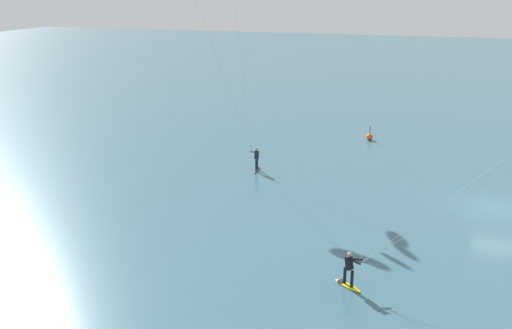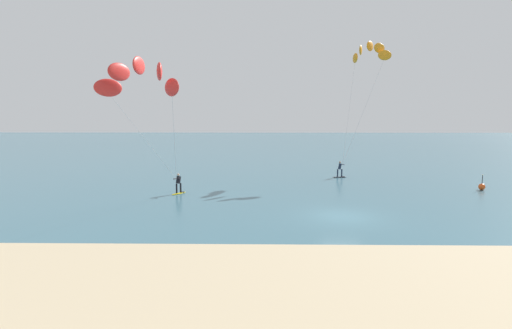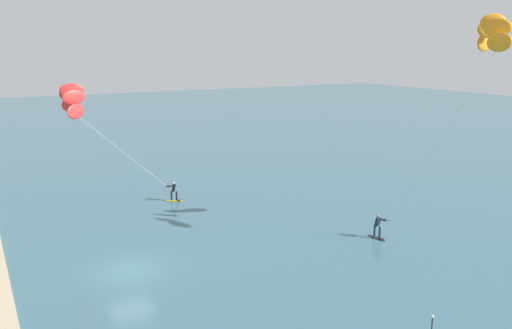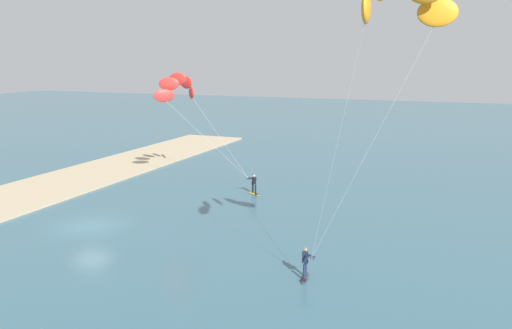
{
  "view_description": "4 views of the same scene",
  "coord_description": "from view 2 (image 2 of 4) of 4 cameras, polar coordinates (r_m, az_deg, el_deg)",
  "views": [
    {
      "loc": [
        -35.4,
        4.15,
        13.0
      ],
      "look_at": [
        -4.28,
        13.86,
        2.78
      ],
      "focal_mm": 40.92,
      "sensor_mm": 36.0,
      "label": 1
    },
    {
      "loc": [
        -5.08,
        -25.2,
        6.48
      ],
      "look_at": [
        -5.66,
        8.75,
        2.24
      ],
      "focal_mm": 28.2,
      "sensor_mm": 36.0,
      "label": 2
    },
    {
      "loc": [
        27.9,
        -7.21,
        12.56
      ],
      "look_at": [
        -2.17,
        9.52,
        4.82
      ],
      "focal_mm": 36.57,
      "sensor_mm": 36.0,
      "label": 3
    },
    {
      "loc": [
        27.1,
        23.12,
        11.1
      ],
      "look_at": [
        -3.48,
        10.76,
        4.42
      ],
      "focal_mm": 36.5,
      "sensor_mm": 36.0,
      "label": 4
    }
  ],
  "objects": [
    {
      "name": "ground_plane",
      "position": [
        26.51,
        12.09,
        -7.2
      ],
      "size": [
        240.0,
        240.0,
        0.0
      ],
      "primitive_type": "plane",
      "color": "#386070"
    },
    {
      "name": "sand_strip",
      "position": [
        16.91,
        19.09,
        -15.53
      ],
      "size": [
        80.0,
        8.44,
        0.16
      ],
      "primitive_type": "cube",
      "color": "tan",
      "rests_on": "ground"
    },
    {
      "name": "kitesurfer_nearshore",
      "position": [
        47.58,
        15.66,
        14.5
      ],
      "size": [
        6.76,
        6.82,
        14.54
      ],
      "color": "#333338",
      "rests_on": "ground"
    },
    {
      "name": "kitesurfer_mid_water",
      "position": [
        26.4,
        -15.95,
        11.1
      ],
      "size": [
        5.52,
        9.15,
        10.0
      ],
      "color": "yellow",
      "rests_on": "ground"
    },
    {
      "name": "marker_buoy",
      "position": [
        39.8,
        29.39,
        -2.74
      ],
      "size": [
        0.56,
        0.56,
        1.38
      ],
      "color": "#EA5119",
      "rests_on": "ground"
    }
  ]
}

